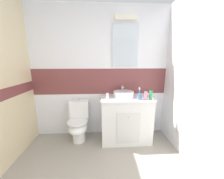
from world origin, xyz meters
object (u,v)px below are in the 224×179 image
object	(u,v)px
sink_basin	(124,94)
toothbrush_cup	(140,96)
soap_dispenser	(146,95)
shampoo_bottle_tall	(151,95)
deodorant_spray_can	(107,96)
toilet	(79,123)

from	to	relation	value
sink_basin	toothbrush_cup	size ratio (longest dim) A/B	1.98
soap_dispenser	shampoo_bottle_tall	size ratio (longest dim) A/B	0.97
toothbrush_cup	deodorant_spray_can	xyz separation A→B (m)	(-0.55, -0.02, 0.02)
toilet	soap_dispenser	distance (m)	1.34
soap_dispenser	toilet	bearing A→B (deg)	170.70
toothbrush_cup	shampoo_bottle_tall	size ratio (longest dim) A/B	1.15
soap_dispenser	deodorant_spray_can	size ratio (longest dim) A/B	1.20
sink_basin	toilet	world-z (taller)	sink_basin
sink_basin	deodorant_spray_can	bearing A→B (deg)	-145.37
soap_dispenser	shampoo_bottle_tall	world-z (taller)	shampoo_bottle_tall
soap_dispenser	shampoo_bottle_tall	distance (m)	0.09
sink_basin	toothbrush_cup	world-z (taller)	toothbrush_cup
soap_dispenser	shampoo_bottle_tall	bearing A→B (deg)	-5.29
sink_basin	soap_dispenser	world-z (taller)	soap_dispenser
sink_basin	deodorant_spray_can	xyz separation A→B (m)	(-0.30, -0.21, 0.02)
sink_basin	toothbrush_cup	bearing A→B (deg)	-37.68
toothbrush_cup	deodorant_spray_can	world-z (taller)	toothbrush_cup
toilet	deodorant_spray_can	bearing A→B (deg)	-21.22
deodorant_spray_can	shampoo_bottle_tall	xyz separation A→B (m)	(0.74, 0.01, 0.02)
toilet	shampoo_bottle_tall	xyz separation A→B (m)	(1.28, -0.20, 0.58)
sink_basin	deodorant_spray_can	world-z (taller)	sink_basin
sink_basin	toothbrush_cup	xyz separation A→B (m)	(0.25, -0.19, 0.00)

